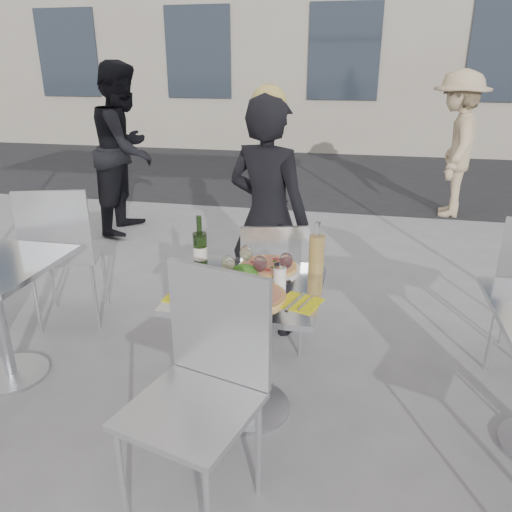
% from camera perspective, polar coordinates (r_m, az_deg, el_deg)
% --- Properties ---
extents(ground, '(80.00, 80.00, 0.00)m').
position_cam_1_polar(ground, '(2.89, -0.65, -17.01)').
color(ground, slate).
extents(street_asphalt, '(24.00, 5.00, 0.00)m').
position_cam_1_polar(street_asphalt, '(8.91, 8.63, 9.36)').
color(street_asphalt, black).
rests_on(street_asphalt, ground).
extents(main_table, '(0.72, 0.72, 0.75)m').
position_cam_1_polar(main_table, '(2.59, -0.70, -7.60)').
color(main_table, '#B7BABF').
rests_on(main_table, ground).
extents(chair_far, '(0.49, 0.50, 0.90)m').
position_cam_1_polar(chair_far, '(3.15, 1.98, -2.37)').
color(chair_far, silver).
rests_on(chair_far, ground).
extents(chair_near, '(0.58, 0.59, 1.03)m').
position_cam_1_polar(chair_near, '(2.08, -5.95, -13.42)').
color(chair_near, silver).
rests_on(chair_near, ground).
extents(side_chair_lfar, '(0.59, 0.60, 1.03)m').
position_cam_1_polar(side_chair_lfar, '(3.70, -21.29, 1.09)').
color(side_chair_lfar, silver).
rests_on(side_chair_lfar, ground).
extents(woman_diner, '(0.69, 0.57, 1.62)m').
position_cam_1_polar(woman_diner, '(3.37, 1.36, 4.31)').
color(woman_diner, black).
rests_on(woman_diner, ground).
extents(pedestrian_a, '(0.73, 0.92, 1.82)m').
position_cam_1_polar(pedestrian_a, '(5.74, -14.72, 11.72)').
color(pedestrian_a, black).
rests_on(pedestrian_a, ground).
extents(pedestrian_b, '(0.79, 1.20, 1.73)m').
position_cam_1_polar(pedestrian_b, '(6.61, 21.78, 11.70)').
color(pedestrian_b, tan).
rests_on(pedestrian_b, ground).
extents(pizza_near, '(0.35, 0.35, 0.02)m').
position_cam_1_polar(pizza_near, '(2.37, -0.77, -4.54)').
color(pizza_near, '#E0AD57').
rests_on(pizza_near, main_table).
extents(pizza_far, '(0.34, 0.34, 0.03)m').
position_cam_1_polar(pizza_far, '(2.67, 1.43, -1.28)').
color(pizza_far, white).
rests_on(pizza_far, main_table).
extents(salad_plate, '(0.22, 0.22, 0.09)m').
position_cam_1_polar(salad_plate, '(2.53, -1.42, -2.15)').
color(salad_plate, white).
rests_on(salad_plate, main_table).
extents(wine_bottle, '(0.07, 0.08, 0.29)m').
position_cam_1_polar(wine_bottle, '(2.68, -6.41, 0.85)').
color(wine_bottle, '#2B4B1C').
rests_on(wine_bottle, main_table).
extents(carafe, '(0.08, 0.08, 0.29)m').
position_cam_1_polar(carafe, '(2.58, 6.93, 0.17)').
color(carafe, '#E3BB60').
rests_on(carafe, main_table).
extents(sugar_shaker, '(0.06, 0.06, 0.11)m').
position_cam_1_polar(sugar_shaker, '(2.49, 2.73, -2.10)').
color(sugar_shaker, white).
rests_on(sugar_shaker, main_table).
extents(wineglass_white_a, '(0.07, 0.07, 0.16)m').
position_cam_1_polar(wineglass_white_a, '(2.46, -3.22, -0.97)').
color(wineglass_white_a, white).
rests_on(wineglass_white_a, main_table).
extents(wineglass_white_b, '(0.07, 0.07, 0.16)m').
position_cam_1_polar(wineglass_white_b, '(2.60, -1.12, 0.23)').
color(wineglass_white_b, white).
rests_on(wineglass_white_b, main_table).
extents(wineglass_red_a, '(0.07, 0.07, 0.16)m').
position_cam_1_polar(wineglass_red_a, '(2.45, 0.45, -1.04)').
color(wineglass_red_a, white).
rests_on(wineglass_red_a, main_table).
extents(wineglass_red_b, '(0.07, 0.07, 0.16)m').
position_cam_1_polar(wineglass_red_b, '(2.50, 3.43, -0.67)').
color(wineglass_red_b, white).
rests_on(wineglass_red_b, main_table).
extents(napkin_left, '(0.19, 0.20, 0.01)m').
position_cam_1_polar(napkin_left, '(2.41, -7.98, -4.46)').
color(napkin_left, yellow).
rests_on(napkin_left, main_table).
extents(napkin_right, '(0.23, 0.23, 0.01)m').
position_cam_1_polar(napkin_right, '(2.33, 5.02, -5.29)').
color(napkin_right, yellow).
rests_on(napkin_right, main_table).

